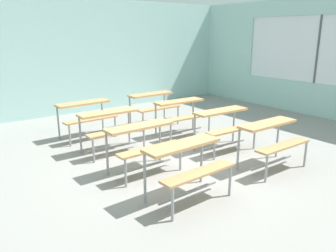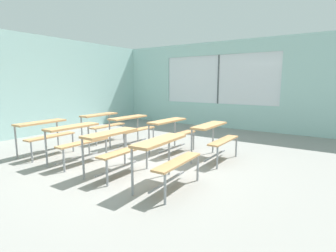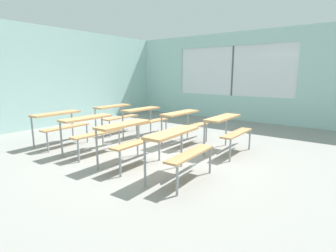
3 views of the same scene
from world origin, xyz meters
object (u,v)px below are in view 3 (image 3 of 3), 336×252
desk_bench_r2c1 (144,116)px  desk_bench_r3c1 (116,112)px  desk_bench_r3c0 (59,121)px  desk_bench_r0c0 (178,144)px  desk_bench_r0c1 (227,126)px  desk_bench_r2c0 (90,126)px  desk_bench_r1c1 (184,120)px  desk_bench_r1c0 (128,134)px

desk_bench_r2c1 → desk_bench_r3c1: size_ratio=1.01×
desk_bench_r3c0 → desk_bench_r0c0: bearing=-92.5°
desk_bench_r0c1 → desk_bench_r2c1: size_ratio=0.98×
desk_bench_r3c0 → desk_bench_r3c1: (1.69, 0.01, 0.00)m
desk_bench_r0c1 → desk_bench_r2c0: same height
desk_bench_r0c1 → desk_bench_r1c1: size_ratio=0.98×
desk_bench_r0c1 → desk_bench_r3c1: 3.29m
desk_bench_r0c0 → desk_bench_r3c0: bearing=87.5°
desk_bench_r1c0 → desk_bench_r2c0: (0.03, 1.12, 0.00)m
desk_bench_r2c0 → desk_bench_r1c0: bearing=-91.1°
desk_bench_r2c0 → desk_bench_r3c1: size_ratio=1.00×
desk_bench_r2c1 → desk_bench_r0c1: bearing=-86.8°
desk_bench_r0c0 → desk_bench_r3c0: size_ratio=1.00×
desk_bench_r1c0 → desk_bench_r1c1: bearing=-1.2°
desk_bench_r2c1 → desk_bench_r3c1: same height
desk_bench_r1c1 → desk_bench_r3c1: same height
desk_bench_r1c0 → desk_bench_r2c0: same height
desk_bench_r1c0 → desk_bench_r3c0: 2.19m
desk_bench_r3c1 → desk_bench_r0c1: bearing=-89.9°
desk_bench_r0c0 → desk_bench_r3c1: same height
desk_bench_r0c0 → desk_bench_r2c0: 2.20m
desk_bench_r0c1 → desk_bench_r1c1: 1.08m
desk_bench_r1c1 → desk_bench_r3c0: size_ratio=1.00×
desk_bench_r0c1 → desk_bench_r3c0: same height
desk_bench_r0c0 → desk_bench_r0c1: same height
desk_bench_r0c0 → desk_bench_r0c1: bearing=-2.6°
desk_bench_r0c0 → desk_bench_r3c1: 3.70m
desk_bench_r1c1 → desk_bench_r1c0: bearing=-178.1°
desk_bench_r1c1 → desk_bench_r2c0: same height
desk_bench_r1c0 → desk_bench_r3c1: size_ratio=1.00×
desk_bench_r1c1 → desk_bench_r2c1: 1.16m
desk_bench_r0c1 → desk_bench_r3c0: (-1.74, 3.28, 0.00)m
desk_bench_r0c1 → desk_bench_r1c1: (0.03, 1.08, 0.00)m
desk_bench_r0c0 → desk_bench_r2c0: bearing=86.5°
desk_bench_r1c1 → desk_bench_r2c0: (-1.73, 1.13, 0.00)m
desk_bench_r0c1 → desk_bench_r2c1: 2.24m
desk_bench_r2c1 → desk_bench_r3c0: (-1.70, 1.04, 0.00)m
desk_bench_r0c0 → desk_bench_r2c1: bearing=50.2°
desk_bench_r0c1 → desk_bench_r3c1: size_ratio=0.99×
desk_bench_r2c0 → desk_bench_r3c1: (1.65, 1.08, 0.00)m
desk_bench_r1c1 → desk_bench_r3c1: bearing=94.3°
desk_bench_r1c0 → desk_bench_r3c0: (-0.00, 2.19, 0.00)m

